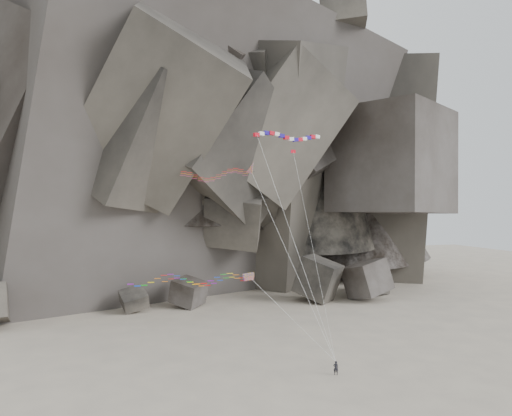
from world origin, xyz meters
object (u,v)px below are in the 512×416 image
object	(u,v)px
delta_kite	(213,174)
parafoil_kite	(186,279)
kite_flyer	(336,367)
pennant_kite	(301,193)
banner_kite	(288,138)

from	to	relation	value
delta_kite	parafoil_kite	bearing A→B (deg)	-144.21
kite_flyer	pennant_kite	size ratio (longest dim) A/B	0.07
pennant_kite	banner_kite	bearing A→B (deg)	85.38
kite_flyer	banner_kite	distance (m)	27.12
pennant_kite	kite_flyer	bearing A→B (deg)	-69.51
banner_kite	parafoil_kite	world-z (taller)	banner_kite
parafoil_kite	kite_flyer	bearing A→B (deg)	-25.36
kite_flyer	delta_kite	distance (m)	25.55
parafoil_kite	delta_kite	bearing A→B (deg)	41.16
kite_flyer	delta_kite	size ratio (longest dim) A/B	0.08
delta_kite	pennant_kite	bearing A→B (deg)	-38.72
parafoil_kite	banner_kite	bearing A→B (deg)	10.62
delta_kite	parafoil_kite	size ratio (longest dim) A/B	1.01
kite_flyer	banner_kite	world-z (taller)	banner_kite
banner_kite	delta_kite	bearing A→B (deg)	166.67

